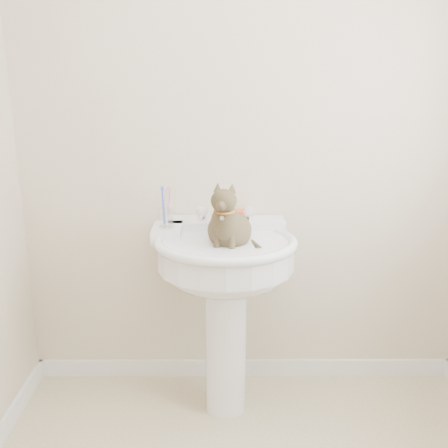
{
  "coord_description": "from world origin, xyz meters",
  "views": [
    {
      "loc": [
        -0.12,
        -1.39,
        1.57
      ],
      "look_at": [
        -0.11,
        0.79,
        0.94
      ],
      "focal_mm": 42.0,
      "sensor_mm": 36.0,
      "label": 1
    }
  ],
  "objects": [
    {
      "name": "baseboard_back",
      "position": [
        0.0,
        1.09,
        0.04
      ],
      "size": [
        2.2,
        0.02,
        0.09
      ],
      "primitive_type": "cube",
      "color": "white",
      "rests_on": "floor"
    },
    {
      "name": "toothbrush_cup",
      "position": [
        -0.37,
        0.87,
        0.95
      ],
      "size": [
        0.07,
        0.07,
        0.18
      ],
      "rotation": [
        0.0,
        0.0,
        -0.06
      ],
      "color": "silver",
      "rests_on": "pedestal_sink"
    },
    {
      "name": "soap_bar",
      "position": [
        -0.05,
        1.06,
        0.91
      ],
      "size": [
        0.1,
        0.07,
        0.03
      ],
      "primitive_type": "cube",
      "rotation": [
        0.0,
        0.0,
        -0.17
      ],
      "color": "#FB4E14",
      "rests_on": "pedestal_sink"
    },
    {
      "name": "pedestal_sink",
      "position": [
        -0.1,
        0.81,
        0.7
      ],
      "size": [
        0.65,
        0.64,
        0.9
      ],
      "color": "white",
      "rests_on": "floor"
    },
    {
      "name": "wall_back",
      "position": [
        0.0,
        1.1,
        1.25
      ],
      "size": [
        2.2,
        0.0,
        2.5
      ],
      "primitive_type": null,
      "color": "beige",
      "rests_on": "ground"
    },
    {
      "name": "cat",
      "position": [
        -0.09,
        0.78,
        0.93
      ],
      "size": [
        0.21,
        0.27,
        0.39
      ],
      "rotation": [
        0.0,
        0.0,
        -0.24
      ],
      "color": "brown",
      "rests_on": "pedestal_sink"
    },
    {
      "name": "faucet",
      "position": [
        -0.1,
        0.97,
        0.94
      ],
      "size": [
        0.28,
        0.12,
        0.14
      ],
      "color": "silver",
      "rests_on": "pedestal_sink"
    }
  ]
}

